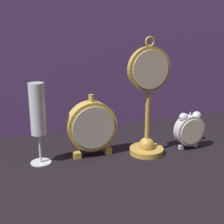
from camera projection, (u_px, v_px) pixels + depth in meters
ground_plane at (122, 163)px, 0.87m from camera, size 4.00×4.00×0.00m
fabric_backdrop_drape at (87, 42)px, 1.08m from camera, size 1.31×0.01×0.62m
pocket_watch_on_stand at (148, 106)px, 0.89m from camera, size 0.13×0.10×0.34m
alarm_clock_twin_bell at (189, 129)px, 0.95m from camera, size 0.09×0.03×0.12m
mantel_clock_silver at (92, 127)px, 0.90m from camera, size 0.14×0.04×0.18m
champagne_flute at (38, 115)px, 0.83m from camera, size 0.06×0.06×0.23m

